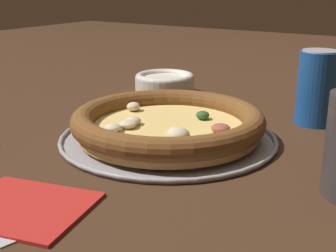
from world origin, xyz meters
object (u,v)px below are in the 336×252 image
object	(u,v)px
bowl_near	(165,83)
napkin	(23,206)
pizza_tray	(168,138)
pizza	(168,123)
beverage_can	(317,88)

from	to	relation	value
bowl_near	napkin	bearing A→B (deg)	16.58
pizza_tray	bowl_near	world-z (taller)	bowl_near
pizza_tray	pizza	bearing A→B (deg)	18.31
pizza_tray	napkin	xyz separation A→B (m)	(0.27, -0.01, 0.00)
bowl_near	pizza	bearing A→B (deg)	33.93
bowl_near	beverage_can	xyz separation A→B (m)	(0.04, 0.32, 0.04)
beverage_can	pizza	bearing A→B (deg)	-38.06
napkin	beverage_can	bearing A→B (deg)	160.06
bowl_near	beverage_can	bearing A→B (deg)	83.49
pizza	bowl_near	world-z (taller)	pizza
pizza_tray	bowl_near	size ratio (longest dim) A/B	2.63
beverage_can	napkin	bearing A→B (deg)	-19.94
pizza	napkin	size ratio (longest dim) A/B	1.80
pizza	napkin	bearing A→B (deg)	-2.36
bowl_near	beverage_can	distance (m)	0.33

